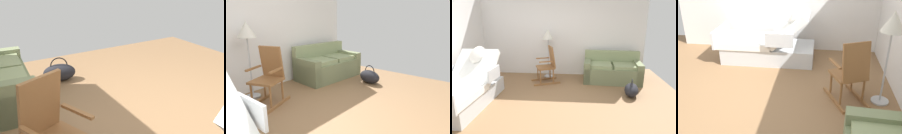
# 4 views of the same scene
# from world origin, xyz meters

# --- Properties ---
(ground_plane) EXTENTS (6.26, 6.26, 0.00)m
(ground_plane) POSITION_xyz_m (0.00, 0.00, 0.00)
(ground_plane) COLOR olive
(duffel_bag) EXTENTS (0.44, 0.62, 0.43)m
(duffel_bag) POSITION_xyz_m (1.88, 0.69, 0.15)
(duffel_bag) COLOR black
(duffel_bag) RESTS_ON ground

